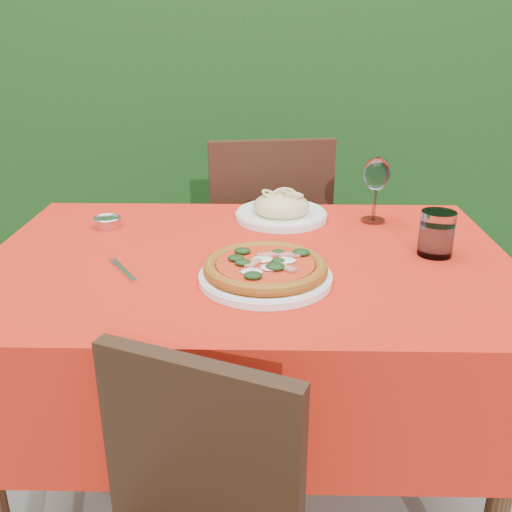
{
  "coord_description": "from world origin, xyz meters",
  "views": [
    {
      "loc": [
        0.05,
        -1.27,
        1.26
      ],
      "look_at": [
        0.02,
        -0.05,
        0.77
      ],
      "focal_mm": 40.0,
      "sensor_mm": 36.0,
      "label": 1
    }
  ],
  "objects_px": {
    "pasta_plate": "(281,210)",
    "steel_ramekin": "(107,223)",
    "pizza_plate": "(265,270)",
    "wine_glass": "(376,177)",
    "chair_far": "(267,243)",
    "water_glass": "(436,236)",
    "fork": "(125,272)"
  },
  "relations": [
    {
      "from": "pasta_plate",
      "to": "steel_ramekin",
      "type": "distance_m",
      "value": 0.49
    },
    {
      "from": "pizza_plate",
      "to": "steel_ramekin",
      "type": "height_order",
      "value": "pizza_plate"
    },
    {
      "from": "wine_glass",
      "to": "chair_far",
      "type": "bearing_deg",
      "value": 126.65
    },
    {
      "from": "chair_far",
      "to": "water_glass",
      "type": "xyz_separation_m",
      "value": [
        0.41,
        -0.66,
        0.27
      ]
    },
    {
      "from": "water_glass",
      "to": "fork",
      "type": "height_order",
      "value": "water_glass"
    },
    {
      "from": "pizza_plate",
      "to": "chair_far",
      "type": "bearing_deg",
      "value": 89.85
    },
    {
      "from": "fork",
      "to": "wine_glass",
      "type": "bearing_deg",
      "value": -1.36
    },
    {
      "from": "chair_far",
      "to": "pasta_plate",
      "type": "bearing_deg",
      "value": 87.16
    },
    {
      "from": "pizza_plate",
      "to": "steel_ramekin",
      "type": "bearing_deg",
      "value": 141.41
    },
    {
      "from": "pizza_plate",
      "to": "fork",
      "type": "distance_m",
      "value": 0.32
    },
    {
      "from": "pizza_plate",
      "to": "water_glass",
      "type": "distance_m",
      "value": 0.44
    },
    {
      "from": "water_glass",
      "to": "wine_glass",
      "type": "distance_m",
      "value": 0.28
    },
    {
      "from": "chair_far",
      "to": "pasta_plate",
      "type": "xyz_separation_m",
      "value": [
        0.04,
        -0.39,
        0.25
      ]
    },
    {
      "from": "water_glass",
      "to": "fork",
      "type": "bearing_deg",
      "value": -170.22
    },
    {
      "from": "pasta_plate",
      "to": "steel_ramekin",
      "type": "relative_size",
      "value": 3.82
    },
    {
      "from": "pasta_plate",
      "to": "steel_ramekin",
      "type": "xyz_separation_m",
      "value": [
        -0.48,
        -0.08,
        -0.01
      ]
    },
    {
      "from": "water_glass",
      "to": "wine_glass",
      "type": "bearing_deg",
      "value": 112.7
    },
    {
      "from": "water_glass",
      "to": "wine_glass",
      "type": "xyz_separation_m",
      "value": [
        -0.11,
        0.25,
        0.08
      ]
    },
    {
      "from": "wine_glass",
      "to": "fork",
      "type": "bearing_deg",
      "value": -148.66
    },
    {
      "from": "chair_far",
      "to": "steel_ramekin",
      "type": "height_order",
      "value": "chair_far"
    },
    {
      "from": "pasta_plate",
      "to": "fork",
      "type": "xyz_separation_m",
      "value": [
        -0.36,
        -0.39,
        -0.02
      ]
    },
    {
      "from": "pizza_plate",
      "to": "pasta_plate",
      "type": "relative_size",
      "value": 1.13
    },
    {
      "from": "water_glass",
      "to": "steel_ramekin",
      "type": "xyz_separation_m",
      "value": [
        -0.84,
        0.19,
        -0.04
      ]
    },
    {
      "from": "chair_far",
      "to": "steel_ramekin",
      "type": "relative_size",
      "value": 13.46
    },
    {
      "from": "chair_far",
      "to": "pizza_plate",
      "type": "bearing_deg",
      "value": 80.97
    },
    {
      "from": "fork",
      "to": "pasta_plate",
      "type": "bearing_deg",
      "value": 15.09
    },
    {
      "from": "pasta_plate",
      "to": "wine_glass",
      "type": "height_order",
      "value": "wine_glass"
    },
    {
      "from": "wine_glass",
      "to": "water_glass",
      "type": "bearing_deg",
      "value": -67.3
    },
    {
      "from": "chair_far",
      "to": "steel_ramekin",
      "type": "xyz_separation_m",
      "value": [
        -0.44,
        -0.47,
        0.23
      ]
    },
    {
      "from": "water_glass",
      "to": "steel_ramekin",
      "type": "bearing_deg",
      "value": 167.51
    },
    {
      "from": "wine_glass",
      "to": "fork",
      "type": "relative_size",
      "value": 1.14
    },
    {
      "from": "wine_glass",
      "to": "fork",
      "type": "distance_m",
      "value": 0.73
    }
  ]
}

